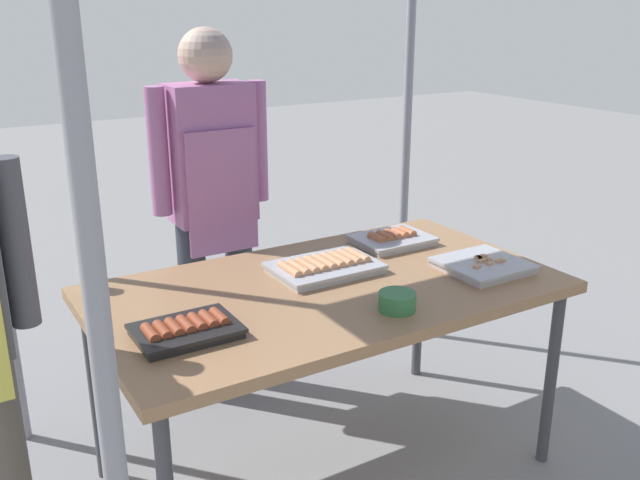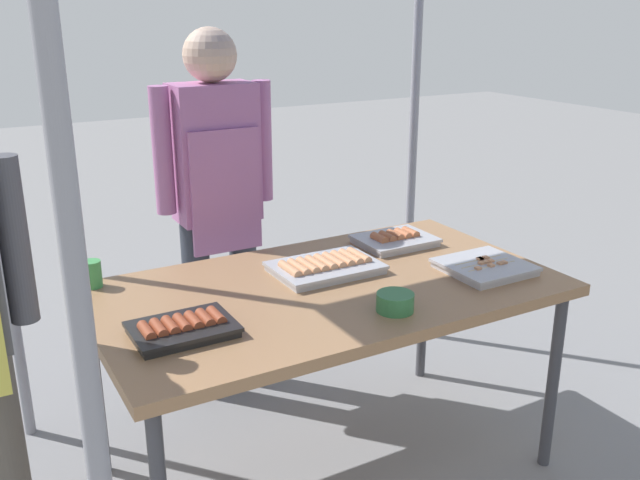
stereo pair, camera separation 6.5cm
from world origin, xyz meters
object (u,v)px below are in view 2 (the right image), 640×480
Objects in this scene: tray_grilled_sausages at (325,266)px; tray_spring_rolls at (395,240)px; tray_meat_skewers at (485,267)px; tray_pork_links at (183,328)px; stall_table at (327,299)px; condiment_bowl at (395,302)px; drink_cup_near_edge at (92,274)px; vendor_woman at (217,187)px.

tray_grilled_sausages is 0.42m from tray_spring_rolls.
tray_pork_links is at bearing 177.83° from tray_meat_skewers.
tray_spring_rolls is (0.46, 0.24, 0.07)m from stall_table.
tray_spring_rolls is 2.51× the size of condiment_bowl.
condiment_bowl is at bearing -86.70° from tray_grilled_sausages.
tray_pork_links is (-0.56, -0.13, 0.07)m from stall_table.
tray_spring_rolls reaches higher than tray_pork_links.
tray_meat_skewers is 3.10× the size of drink_cup_near_edge.
tray_spring_rolls is at bearing 17.91° from tray_grilled_sausages.
tray_spring_rolls is 3.19× the size of drink_cup_near_edge.
vendor_woman is at bearing 103.70° from tray_grilled_sausages.
tray_grilled_sausages is at bearing -19.46° from drink_cup_near_edge.
vendor_woman is (-0.16, 0.65, 0.17)m from tray_grilled_sausages.
drink_cup_near_edge is 0.06× the size of vendor_woman.
tray_grilled_sausages is 1.30× the size of tray_meat_skewers.
tray_meat_skewers is (0.51, -0.28, -0.01)m from tray_grilled_sausages.
tray_pork_links is (-0.62, -0.24, -0.00)m from tray_grilled_sausages.
tray_grilled_sausages is 0.58m from tray_meat_skewers.
vendor_woman reaches higher than drink_cup_near_edge.
drink_cup_near_edge is (-0.15, 0.51, 0.03)m from tray_pork_links.
stall_table is at bearing 163.37° from tray_meat_skewers.
stall_table is 0.52m from tray_spring_rolls.
stall_table is 1.00× the size of vendor_woman.
stall_table is 5.45× the size of tray_meat_skewers.
stall_table is at bearing -117.04° from tray_grilled_sausages.
tray_spring_rolls is 0.78m from vendor_woman.
stall_table is 0.60m from tray_meat_skewers.
stall_table is 5.31× the size of tray_pork_links.
tray_meat_skewers is 1.39m from drink_cup_near_edge.
tray_grilled_sausages reaches higher than stall_table.
tray_pork_links is 1.01m from vendor_woman.
tray_meat_skewers is 0.18× the size of vendor_woman.
tray_grilled_sausages is 4.03× the size of drink_cup_near_edge.
drink_cup_near_edge reaches higher than condiment_bowl.
tray_grilled_sausages is at bearing 151.35° from tray_meat_skewers.
vendor_woman is at bearing 31.71° from drink_cup_near_edge.
tray_grilled_sausages reaches higher than tray_meat_skewers.
drink_cup_near_edge is at bearing 31.71° from vendor_woman.
tray_meat_skewers is 0.98× the size of tray_pork_links.
vendor_woman reaches higher than tray_grilled_sausages.
tray_pork_links is at bearing -159.14° from tray_grilled_sausages.
stall_table is 0.80m from vendor_woman.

